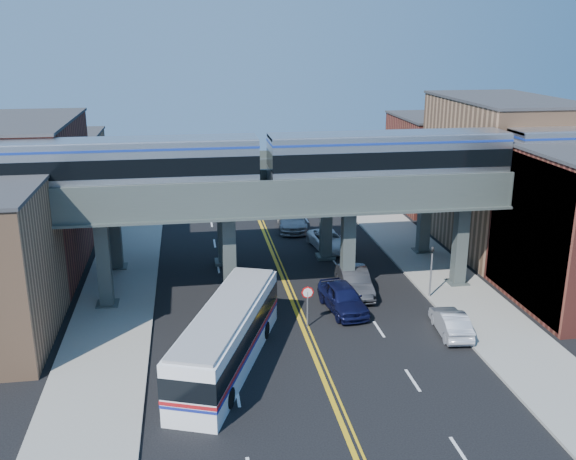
{
  "coord_description": "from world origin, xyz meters",
  "views": [
    {
      "loc": [
        -6.37,
        -31.79,
        17.09
      ],
      "look_at": [
        -0.2,
        7.37,
        4.84
      ],
      "focal_mm": 40.0,
      "sensor_mm": 36.0,
      "label": 1
    }
  ],
  "objects_px": {
    "transit_train": "(388,157)",
    "car_lane_d": "(292,219)",
    "transit_bus": "(227,337)",
    "car_lane_b": "(354,281)",
    "stop_sign": "(308,300)",
    "car_lane_a": "(343,298)",
    "car_lane_c": "(328,240)",
    "traffic_signal": "(431,266)",
    "car_parked_curb": "(451,322)"
  },
  "relations": [
    {
      "from": "transit_train",
      "to": "car_lane_d",
      "type": "bearing_deg",
      "value": 104.26
    },
    {
      "from": "transit_bus",
      "to": "car_lane_b",
      "type": "height_order",
      "value": "transit_bus"
    },
    {
      "from": "stop_sign",
      "to": "car_lane_a",
      "type": "height_order",
      "value": "stop_sign"
    },
    {
      "from": "car_lane_a",
      "to": "car_lane_c",
      "type": "distance_m",
      "value": 12.31
    },
    {
      "from": "stop_sign",
      "to": "car_lane_d",
      "type": "distance_m",
      "value": 20.48
    },
    {
      "from": "car_lane_c",
      "to": "car_lane_b",
      "type": "bearing_deg",
      "value": -98.82
    },
    {
      "from": "transit_train",
      "to": "traffic_signal",
      "type": "bearing_deg",
      "value": -36.95
    },
    {
      "from": "stop_sign",
      "to": "car_parked_curb",
      "type": "bearing_deg",
      "value": -15.1
    },
    {
      "from": "transit_train",
      "to": "transit_bus",
      "type": "relative_size",
      "value": 3.88
    },
    {
      "from": "transit_train",
      "to": "car_lane_c",
      "type": "bearing_deg",
      "value": 101.33
    },
    {
      "from": "car_lane_d",
      "to": "car_parked_curb",
      "type": "bearing_deg",
      "value": -71.16
    },
    {
      "from": "car_lane_b",
      "to": "transit_bus",
      "type": "bearing_deg",
      "value": -134.43
    },
    {
      "from": "transit_train",
      "to": "transit_bus",
      "type": "distance_m",
      "value": 16.32
    },
    {
      "from": "traffic_signal",
      "to": "car_lane_a",
      "type": "height_order",
      "value": "traffic_signal"
    },
    {
      "from": "transit_train",
      "to": "car_lane_a",
      "type": "bearing_deg",
      "value": -139.99
    },
    {
      "from": "car_lane_a",
      "to": "car_parked_curb",
      "type": "bearing_deg",
      "value": -44.37
    },
    {
      "from": "transit_train",
      "to": "car_lane_b",
      "type": "distance_m",
      "value": 8.72
    },
    {
      "from": "car_lane_a",
      "to": "car_lane_b",
      "type": "height_order",
      "value": "car_lane_a"
    },
    {
      "from": "transit_train",
      "to": "transit_bus",
      "type": "xyz_separation_m",
      "value": [
        -11.31,
        -8.91,
        -7.69
      ]
    },
    {
      "from": "transit_train",
      "to": "car_lane_a",
      "type": "relative_size",
      "value": 9.35
    },
    {
      "from": "transit_bus",
      "to": "car_parked_curb",
      "type": "bearing_deg",
      "value": -62.32
    },
    {
      "from": "car_lane_a",
      "to": "car_lane_c",
      "type": "height_order",
      "value": "car_lane_a"
    },
    {
      "from": "transit_bus",
      "to": "car_lane_d",
      "type": "xyz_separation_m",
      "value": [
        7.41,
        24.23,
        -0.75
      ]
    },
    {
      "from": "car_lane_c",
      "to": "car_lane_a",
      "type": "bearing_deg",
      "value": -105.2
    },
    {
      "from": "car_lane_a",
      "to": "car_lane_b",
      "type": "relative_size",
      "value": 0.98
    },
    {
      "from": "car_lane_b",
      "to": "car_parked_curb",
      "type": "bearing_deg",
      "value": -56.63
    },
    {
      "from": "traffic_signal",
      "to": "car_parked_curb",
      "type": "distance_m",
      "value": 5.49
    },
    {
      "from": "car_lane_c",
      "to": "car_parked_curb",
      "type": "height_order",
      "value": "car_parked_curb"
    },
    {
      "from": "transit_bus",
      "to": "car_lane_b",
      "type": "distance_m",
      "value": 12.57
    },
    {
      "from": "transit_bus",
      "to": "car_parked_curb",
      "type": "distance_m",
      "value": 13.4
    },
    {
      "from": "transit_train",
      "to": "car_lane_a",
      "type": "height_order",
      "value": "transit_train"
    },
    {
      "from": "transit_train",
      "to": "car_parked_curb",
      "type": "xyz_separation_m",
      "value": [
        1.96,
        -7.21,
        -8.6
      ]
    },
    {
      "from": "stop_sign",
      "to": "car_lane_a",
      "type": "distance_m",
      "value": 3.46
    },
    {
      "from": "transit_train",
      "to": "stop_sign",
      "type": "distance_m",
      "value": 11.0
    },
    {
      "from": "stop_sign",
      "to": "car_parked_curb",
      "type": "height_order",
      "value": "stop_sign"
    },
    {
      "from": "stop_sign",
      "to": "transit_train",
      "type": "bearing_deg",
      "value": 38.7
    },
    {
      "from": "stop_sign",
      "to": "car_parked_curb",
      "type": "xyz_separation_m",
      "value": [
        8.2,
        -2.21,
        -1.04
      ]
    },
    {
      "from": "transit_bus",
      "to": "car_parked_curb",
      "type": "relative_size",
      "value": 2.86
    },
    {
      "from": "transit_bus",
      "to": "car_parked_curb",
      "type": "xyz_separation_m",
      "value": [
        13.26,
        1.7,
        -0.91
      ]
    },
    {
      "from": "car_parked_curb",
      "to": "traffic_signal",
      "type": "bearing_deg",
      "value": -91.93
    },
    {
      "from": "car_lane_b",
      "to": "car_lane_c",
      "type": "bearing_deg",
      "value": 90.98
    },
    {
      "from": "traffic_signal",
      "to": "car_lane_b",
      "type": "relative_size",
      "value": 0.78
    },
    {
      "from": "car_lane_b",
      "to": "car_lane_c",
      "type": "xyz_separation_m",
      "value": [
        0.27,
        9.56,
        -0.15
      ]
    },
    {
      "from": "car_lane_c",
      "to": "car_parked_curb",
      "type": "distance_m",
      "value": 16.84
    },
    {
      "from": "car_lane_a",
      "to": "traffic_signal",
      "type": "bearing_deg",
      "value": 2.09
    },
    {
      "from": "car_parked_curb",
      "to": "transit_bus",
      "type": "bearing_deg",
      "value": 13.01
    },
    {
      "from": "traffic_signal",
      "to": "transit_bus",
      "type": "relative_size",
      "value": 0.33
    },
    {
      "from": "stop_sign",
      "to": "car_lane_a",
      "type": "relative_size",
      "value": 0.51
    },
    {
      "from": "traffic_signal",
      "to": "car_parked_curb",
      "type": "bearing_deg",
      "value": -97.65
    },
    {
      "from": "transit_train",
      "to": "car_lane_d",
      "type": "relative_size",
      "value": 7.99
    }
  ]
}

